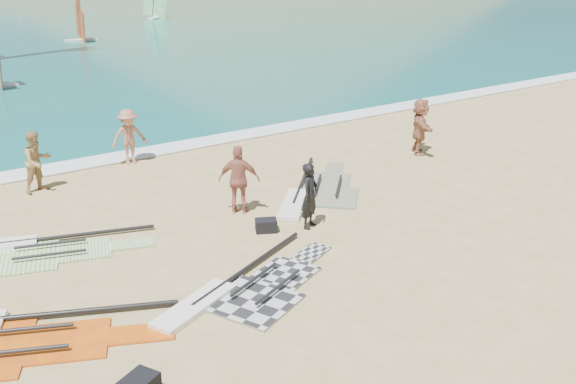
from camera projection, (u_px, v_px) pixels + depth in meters
ground at (341, 309)px, 13.12m from camera, size 300.00×300.00×0.00m
surf_line at (122, 158)px, 22.60m from camera, size 300.00×1.20×0.04m
rig_grey at (240, 291)px, 13.71m from camera, size 5.15×3.25×0.20m
rig_green at (33, 249)px, 15.63m from camera, size 4.85×2.74×0.19m
rig_orange at (313, 193)px, 19.22m from camera, size 4.60×4.29×0.20m
gear_bag_far at (266, 225)px, 16.66m from camera, size 0.66×0.59×0.33m
person_wetsuit at (310, 196)px, 16.68m from camera, size 0.77×0.69×1.76m
beachgoer_left at (37, 161)px, 19.17m from camera, size 1.10×0.98×1.89m
beachgoer_mid at (129, 137)px, 21.68m from camera, size 1.26×0.78×1.89m
beachgoer_back at (239, 180)px, 17.58m from camera, size 1.19×1.05×1.94m
beachgoer_right at (420, 126)px, 22.74m from camera, size 1.56×1.85×2.00m
windsurfer_centre at (80, 24)px, 50.28m from camera, size 2.67×3.18×4.76m
windsurfer_right at (155, 6)px, 66.76m from camera, size 2.29×2.29×4.39m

